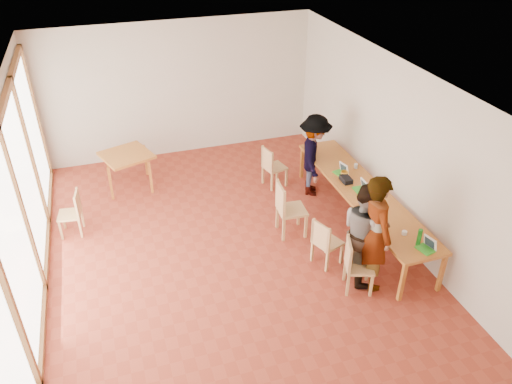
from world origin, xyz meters
TOP-DOWN VIEW (x-y plane):
  - ground at (0.00, 0.00)m, footprint 8.00×8.00m
  - wall_back at (0.00, 4.00)m, footprint 6.00×0.10m
  - wall_right at (3.00, 0.00)m, footprint 0.10×8.00m
  - window_wall at (-2.96, 0.00)m, footprint 0.10×8.00m
  - ceiling at (0.00, 0.00)m, footprint 6.00×8.00m
  - communal_table at (2.50, 0.06)m, footprint 0.80×4.00m
  - side_table at (-1.35, 2.73)m, footprint 0.90×0.90m
  - chair_near at (1.59, -1.42)m, footprint 0.53×0.53m
  - chair_mid at (1.40, -0.76)m, footprint 0.51×0.51m
  - chair_far at (1.12, 0.22)m, footprint 0.50×0.50m
  - chair_empty at (1.42, 1.86)m, footprint 0.49×0.49m
  - chair_spare at (-2.41, 1.39)m, footprint 0.43×0.43m
  - person_near at (1.90, -1.38)m, footprint 0.48×0.71m
  - person_mid at (1.86, -1.18)m, footprint 0.67×0.84m
  - person_far at (2.13, 1.38)m, footprint 0.99×1.24m
  - laptop_near at (2.60, -1.73)m, footprint 0.26×0.28m
  - laptop_mid at (2.47, 0.05)m, footprint 0.21×0.25m
  - laptop_far at (2.41, 0.71)m, footprint 0.25×0.28m
  - yellow_mug at (2.40, 0.58)m, footprint 0.16×0.16m
  - green_bottle at (2.53, -1.60)m, footprint 0.07×0.07m
  - clear_glass at (2.75, 0.81)m, footprint 0.07×0.07m
  - condiment_cup at (2.48, -1.31)m, footprint 0.08×0.08m
  - pink_phone at (2.64, -0.09)m, footprint 0.05×0.10m
  - black_pouch at (2.35, 0.41)m, footprint 0.16×0.26m

SIDE VIEW (x-z plane):
  - ground at x=0.00m, z-range 0.00..0.00m
  - chair_spare at x=-2.41m, z-range 0.29..0.73m
  - chair_mid at x=1.40m, z-range 0.29..0.74m
  - chair_empty at x=1.42m, z-range 0.30..0.77m
  - chair_near at x=1.59m, z-range 0.31..0.78m
  - chair_far at x=1.12m, z-range 0.35..0.89m
  - side_table at x=-1.35m, z-range 0.29..1.04m
  - communal_table at x=2.50m, z-range 0.33..1.08m
  - pink_phone at x=2.64m, z-range 0.75..0.76m
  - condiment_cup at x=2.48m, z-range 0.75..0.81m
  - clear_glass at x=2.75m, z-range 0.75..0.84m
  - black_pouch at x=2.35m, z-range 0.75..0.84m
  - yellow_mug at x=2.40m, z-range 0.75..0.86m
  - laptop_far at x=2.41m, z-range 0.70..0.91m
  - laptop_near at x=2.60m, z-range 0.70..0.91m
  - laptop_mid at x=2.47m, z-range 0.70..0.91m
  - person_far at x=2.13m, z-range 0.00..1.67m
  - person_mid at x=1.86m, z-range 0.00..1.69m
  - green_bottle at x=2.53m, z-range 0.75..1.03m
  - person_near at x=1.90m, z-range 0.00..1.92m
  - wall_back at x=0.00m, z-range 0.00..3.00m
  - wall_right at x=3.00m, z-range 0.00..3.00m
  - window_wall at x=-2.96m, z-range 0.00..3.00m
  - ceiling at x=0.00m, z-range 3.00..3.04m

